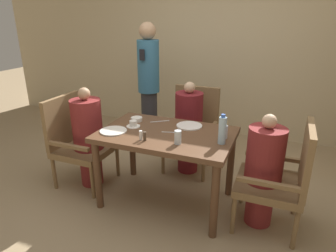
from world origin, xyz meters
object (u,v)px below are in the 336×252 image
glass_tall_mid (224,132)px  teacup_with_saucer (133,124)px  plate_main_right (189,126)px  chair_left_side (77,139)px  water_bottle (222,130)px  standing_host (149,83)px  plate_main_left (113,131)px  diner_in_right_chair (263,170)px  chair_right_side (282,176)px  glass_tall_near (178,137)px  bowl_small (137,119)px  diner_in_left_chair (88,137)px  chair_far_side (192,127)px  diner_in_far_chair (189,127)px

glass_tall_mid → teacup_with_saucer: bearing=-177.2°
plate_main_right → chair_left_side: bearing=-169.0°
plate_main_right → water_bottle: 0.51m
standing_host → plate_main_left: bearing=-78.9°
diner_in_right_chair → teacup_with_saucer: size_ratio=7.58×
chair_left_side → plate_main_left: bearing=-16.0°
standing_host → glass_tall_mid: (1.29, -1.13, -0.11)m
teacup_with_saucer → plate_main_right: bearing=22.7°
diner_in_right_chair → water_bottle: bearing=-170.6°
plate_main_left → plate_main_right: bearing=32.6°
glass_tall_mid → chair_right_side: bearing=-6.9°
chair_right_side → glass_tall_near: chair_right_side is taller
bowl_small → water_bottle: 0.99m
teacup_with_saucer → bowl_small: teacup_with_saucer is taller
water_bottle → diner_in_left_chair: bearing=177.6°
standing_host → teacup_with_saucer: bearing=-72.0°
chair_left_side → glass_tall_mid: 1.64m
diner_in_left_chair → teacup_with_saucer: diner_in_left_chair is taller
chair_right_side → diner_in_right_chair: (-0.16, 0.00, 0.03)m
chair_far_side → glass_tall_mid: bearing=-55.4°
diner_in_left_chair → chair_right_side: 1.99m
diner_in_right_chair → bowl_small: diner_in_right_chair is taller
chair_left_side → standing_host: standing_host is taller
diner_in_far_chair → diner_in_right_chair: size_ratio=1.05×
diner_in_right_chair → glass_tall_near: size_ratio=8.62×
chair_far_side → glass_tall_near: bearing=-79.7°
plate_main_right → glass_tall_near: 0.45m
diner_in_right_chair → water_bottle: diner_in_right_chair is taller
diner_in_left_chair → glass_tall_mid: (1.45, 0.06, 0.25)m
chair_far_side → diner_in_right_chair: bearing=-42.8°
plate_main_left → water_bottle: size_ratio=0.97×
glass_tall_mid → bowl_small: bearing=173.0°
bowl_small → chair_left_side: bearing=-164.7°
plate_main_right → glass_tall_mid: (0.39, -0.17, 0.06)m
standing_host → chair_far_side: bearing=-25.0°
diner_in_left_chair → chair_right_side: size_ratio=1.13×
chair_left_side → chair_far_side: size_ratio=1.00×
diner_in_right_chair → plate_main_left: 1.42m
diner_in_left_chair → chair_left_side: bearing=180.0°
diner_in_right_chair → glass_tall_near: bearing=-163.7°
diner_in_far_chair → bowl_small: 0.69m
chair_right_side → bowl_small: (-1.48, 0.18, 0.26)m
plate_main_right → glass_tall_mid: glass_tall_mid is taller
standing_host → diner_in_right_chair: bearing=-35.7°
chair_far_side → plate_main_right: (0.15, -0.61, 0.25)m
plate_main_left → diner_in_right_chair: bearing=6.9°
plate_main_left → water_bottle: (1.03, 0.11, 0.12)m
chair_right_side → teacup_with_saucer: size_ratio=7.13×
diner_in_far_chair → diner_in_right_chair: 1.15m
diner_in_far_chair → standing_host: (-0.75, 0.51, 0.36)m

